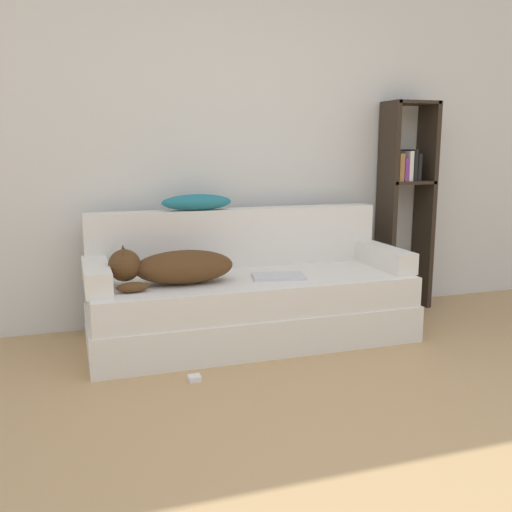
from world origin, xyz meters
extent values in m
plane|color=tan|center=(0.00, 0.00, 0.00)|extent=(20.00, 20.00, 0.00)
cube|color=silver|center=(0.00, 2.33, 1.35)|extent=(7.30, 0.06, 2.70)
cube|color=silver|center=(-0.03, 1.75, 0.12)|extent=(2.08, 0.81, 0.24)
cube|color=silver|center=(-0.03, 1.74, 0.33)|extent=(2.04, 0.77, 0.19)
cube|color=silver|center=(-0.03, 2.08, 0.63)|extent=(2.04, 0.15, 0.41)
cube|color=silver|center=(-0.99, 1.74, 0.50)|extent=(0.15, 0.62, 0.14)
cube|color=silver|center=(0.94, 1.74, 0.50)|extent=(0.15, 0.62, 0.14)
ellipsoid|color=#513319|center=(-0.48, 1.68, 0.53)|extent=(0.61, 0.30, 0.20)
sphere|color=#513319|center=(-0.83, 1.68, 0.56)|extent=(0.19, 0.19, 0.19)
cone|color=#513319|center=(-0.83, 1.63, 0.64)|extent=(0.07, 0.07, 0.09)
cone|color=#513319|center=(-0.83, 1.74, 0.64)|extent=(0.07, 0.07, 0.09)
ellipsoid|color=#513319|center=(-0.80, 1.55, 0.46)|extent=(0.18, 0.07, 0.06)
cube|color=silver|center=(0.13, 1.65, 0.44)|extent=(0.36, 0.26, 0.02)
ellipsoid|color=teal|center=(-0.31, 2.06, 0.89)|extent=(0.47, 0.16, 0.11)
cube|color=#2D2319|center=(1.20, 2.15, 0.79)|extent=(0.04, 0.26, 1.59)
cube|color=#2D2319|center=(1.54, 2.15, 0.79)|extent=(0.04, 0.26, 1.59)
cube|color=#2D2319|center=(1.37, 2.15, 1.58)|extent=(0.36, 0.26, 0.02)
cube|color=#2D2319|center=(1.37, 2.15, 0.99)|extent=(0.36, 0.26, 0.02)
cube|color=olive|center=(1.25, 2.13, 1.10)|extent=(0.04, 0.20, 0.21)
cube|color=#753384|center=(1.29, 2.13, 1.08)|extent=(0.03, 0.20, 0.17)
cube|color=silver|center=(1.33, 2.13, 1.11)|extent=(0.03, 0.20, 0.22)
cube|color=black|center=(1.37, 2.13, 1.12)|extent=(0.03, 0.20, 0.24)
cube|color=black|center=(1.40, 2.13, 1.10)|extent=(0.03, 0.20, 0.20)
cube|color=white|center=(-0.53, 1.19, 0.01)|extent=(0.07, 0.07, 0.03)
camera|label=1|loc=(-1.13, -1.69, 1.25)|focal=40.00mm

